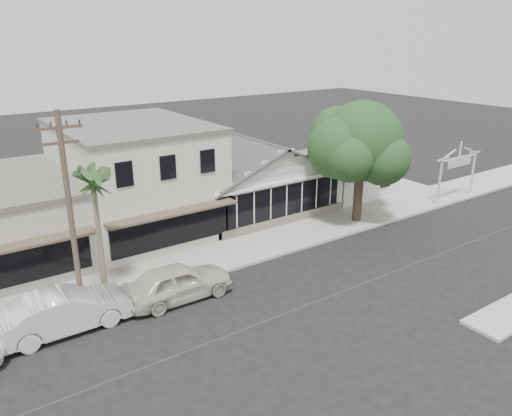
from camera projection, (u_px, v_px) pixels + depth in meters
ground at (313, 303)px, 23.06m from camera, size 140.00×140.00×0.00m
sidewalk_north at (94, 291)px, 23.94m from camera, size 90.00×3.50×0.15m
corner_shop at (250, 173)px, 34.55m from camera, size 10.40×8.60×5.10m
side_cottage at (345, 174)px, 38.59m from camera, size 6.00×6.00×3.00m
arch_sign at (459, 160)px, 36.05m from camera, size 4.12×0.12×3.95m
row_building_near at (134, 179)px, 30.82m from camera, size 8.00×10.00×6.50m
utility_pole at (70, 212)px, 20.64m from camera, size 1.80×0.24×9.00m
car_0 at (178, 282)px, 23.14m from camera, size 5.16×2.15×1.75m
car_1 at (65, 311)px, 20.68m from camera, size 5.45×1.91×1.79m
shade_tree at (358, 143)px, 31.42m from camera, size 7.17×6.48×7.95m
palm_east at (93, 181)px, 21.53m from camera, size 2.33×2.33×6.76m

